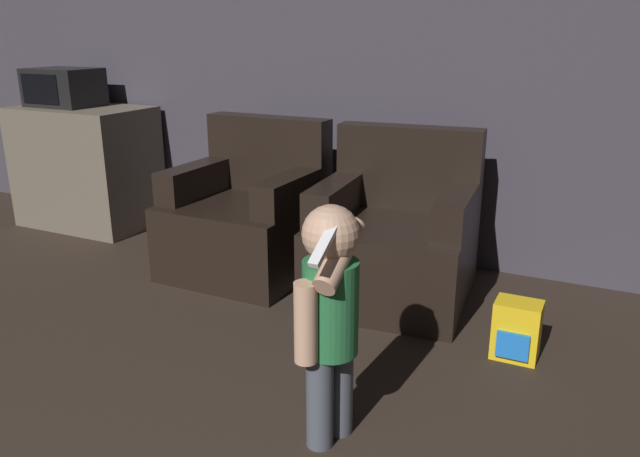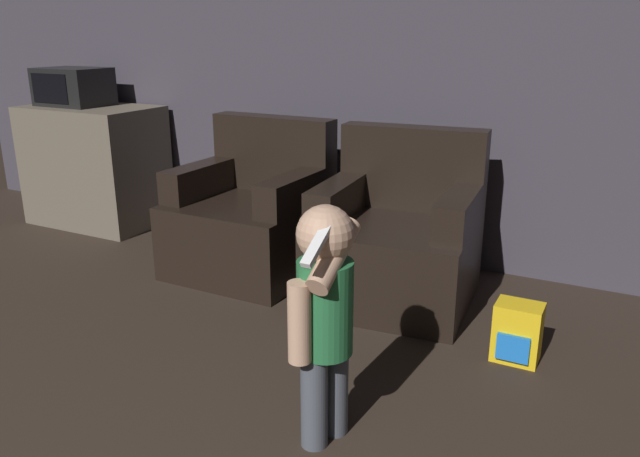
% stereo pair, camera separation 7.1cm
% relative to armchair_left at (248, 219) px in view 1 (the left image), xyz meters
% --- Properties ---
extents(wall_back, '(8.40, 0.05, 2.60)m').
position_rel_armchair_left_xyz_m(wall_back, '(0.95, 0.68, 0.96)').
color(wall_back, '#3D3842').
rests_on(wall_back, ground_plane).
extents(armchair_left, '(0.84, 0.81, 0.94)m').
position_rel_armchair_left_xyz_m(armchair_left, '(0.00, 0.00, 0.00)').
color(armchair_left, black).
rests_on(armchair_left, ground_plane).
extents(armchair_right, '(0.90, 0.88, 0.94)m').
position_rel_armchair_left_xyz_m(armchair_right, '(0.97, -0.00, 0.00)').
color(armchair_right, black).
rests_on(armchair_right, ground_plane).
extents(person_toddler, '(0.20, 0.35, 0.91)m').
position_rel_armchair_left_xyz_m(person_toddler, '(1.20, -1.35, 0.20)').
color(person_toddler, '#474C56').
rests_on(person_toddler, ground_plane).
extents(toy_backpack, '(0.21, 0.17, 0.28)m').
position_rel_armchair_left_xyz_m(toy_backpack, '(1.72, -0.42, -0.20)').
color(toy_backpack, yellow).
rests_on(toy_backpack, ground_plane).
extents(kitchen_counter, '(1.01, 0.62, 0.91)m').
position_rel_armchair_left_xyz_m(kitchen_counter, '(-1.64, 0.30, 0.12)').
color(kitchen_counter, '#665B4C').
rests_on(kitchen_counter, ground_plane).
extents(microwave, '(0.51, 0.38, 0.28)m').
position_rel_armchair_left_xyz_m(microwave, '(-1.78, 0.29, 0.71)').
color(microwave, black).
rests_on(microwave, kitchen_counter).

